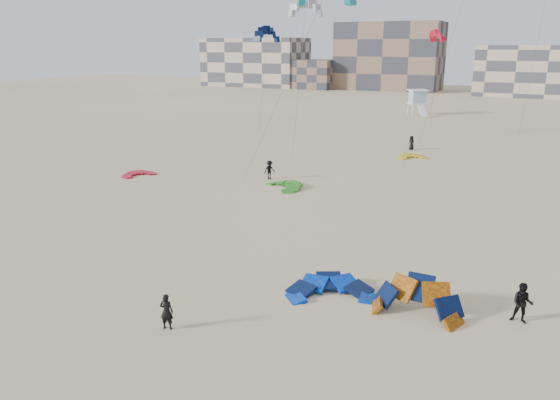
% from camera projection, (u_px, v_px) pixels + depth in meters
% --- Properties ---
extents(ground, '(320.00, 320.00, 0.00)m').
position_uv_depth(ground, '(223.00, 323.00, 24.54)').
color(ground, beige).
rests_on(ground, ground).
extents(kite_ground_blue, '(5.95, 6.06, 2.39)m').
position_uv_depth(kite_ground_blue, '(331.00, 295.00, 27.33)').
color(kite_ground_blue, blue).
rests_on(kite_ground_blue, ground).
extents(kite_ground_orange, '(4.40, 4.26, 4.24)m').
position_uv_depth(kite_ground_orange, '(415.00, 315.00, 25.30)').
color(kite_ground_orange, orange).
rests_on(kite_ground_orange, ground).
extents(kite_ground_red, '(4.19, 4.10, 0.90)m').
position_uv_depth(kite_ground_red, '(139.00, 175.00, 52.27)').
color(kite_ground_red, red).
rests_on(kite_ground_red, ground).
extents(kite_ground_green, '(5.43, 5.47, 1.54)m').
position_uv_depth(kite_ground_green, '(284.00, 188.00, 47.86)').
color(kite_ground_green, '#15911B').
rests_on(kite_ground_green, ground).
extents(kite_ground_yellow, '(4.39, 4.44, 1.23)m').
position_uv_depth(kite_ground_yellow, '(412.00, 158.00, 60.23)').
color(kite_ground_yellow, '#C4B70D').
rests_on(kite_ground_yellow, ground).
extents(kitesurfer_main, '(0.69, 0.54, 1.66)m').
position_uv_depth(kitesurfer_main, '(167.00, 312.00, 23.86)').
color(kitesurfer_main, black).
rests_on(kitesurfer_main, ground).
extents(kitesurfer_b, '(0.95, 0.75, 1.89)m').
position_uv_depth(kitesurfer_b, '(522.00, 303.00, 24.37)').
color(kitesurfer_b, black).
rests_on(kitesurfer_b, ground).
extents(kitesurfer_c, '(1.16, 1.31, 1.76)m').
position_uv_depth(kitesurfer_c, '(270.00, 170.00, 50.68)').
color(kitesurfer_c, black).
rests_on(kitesurfer_c, ground).
extents(kitesurfer_e, '(0.92, 0.72, 1.66)m').
position_uv_depth(kitesurfer_e, '(411.00, 143.00, 64.94)').
color(kitesurfer_e, black).
rests_on(kitesurfer_e, ground).
extents(kite_fly_grey, '(4.62, 7.41, 15.72)m').
position_uv_depth(kite_fly_grey, '(306.00, 10.00, 56.49)').
color(kite_fly_grey, '#B8B8B8').
rests_on(kite_fly_grey, ground).
extents(kite_fly_navy, '(4.58, 4.61, 13.31)m').
position_uv_depth(kite_fly_navy, '(267.00, 36.00, 66.41)').
color(kite_fly_navy, '#081240').
rests_on(kite_fly_navy, ground).
extents(kite_fly_red, '(4.72, 10.45, 13.63)m').
position_uv_depth(kite_fly_red, '(437.00, 37.00, 77.61)').
color(kite_fly_red, red).
rests_on(kite_fly_red, ground).
extents(lifeguard_tower_far, '(4.32, 6.66, 4.42)m').
position_uv_depth(lifeguard_tower_far, '(417.00, 102.00, 97.12)').
color(lifeguard_tower_far, white).
rests_on(lifeguard_tower_far, ground).
extents(condo_west_a, '(30.00, 15.00, 14.00)m').
position_uv_depth(condo_west_a, '(255.00, 62.00, 164.53)').
color(condo_west_a, '#C2A78E').
rests_on(condo_west_a, ground).
extents(condo_west_b, '(28.00, 14.00, 18.00)m').
position_uv_depth(condo_west_b, '(389.00, 56.00, 150.31)').
color(condo_west_b, '#7D614B').
rests_on(condo_west_b, ground).
extents(condo_mid, '(32.00, 16.00, 12.00)m').
position_uv_depth(condo_mid, '(548.00, 71.00, 130.57)').
color(condo_mid, '#C2A78E').
rests_on(condo_mid, ground).
extents(condo_fill_left, '(12.00, 10.00, 8.00)m').
position_uv_depth(condo_fill_left, '(314.00, 74.00, 155.07)').
color(condo_fill_left, '#7D614B').
rests_on(condo_fill_left, ground).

